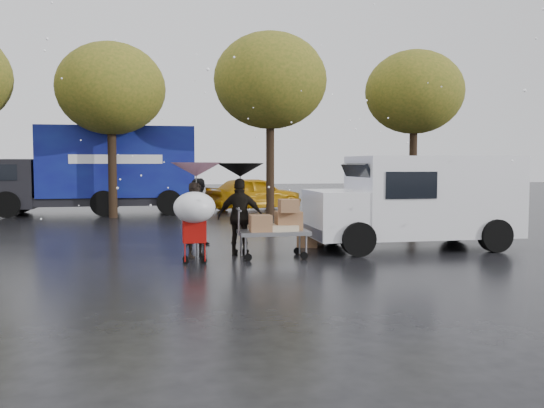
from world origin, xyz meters
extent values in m
plane|color=black|center=(0.00, 0.00, 0.00)|extent=(90.00, 90.00, 0.00)
imported|color=black|center=(-0.97, 0.20, 0.81)|extent=(0.71, 0.68, 1.63)
imported|color=black|center=(-0.76, 2.10, 0.83)|extent=(0.90, 0.75, 1.66)
imported|color=black|center=(0.00, 0.31, 0.85)|extent=(1.07, 0.66, 1.70)
cylinder|color=#4C4C4C|center=(-0.97, 0.20, 0.95)|extent=(0.02, 0.02, 1.90)
cone|color=#D05583|center=(-0.97, 0.20, 1.90)|extent=(1.09, 1.09, 0.30)
sphere|color=#4C4C4C|center=(-0.97, 0.20, 1.93)|extent=(0.06, 0.06, 0.06)
cylinder|color=#4C4C4C|center=(0.00, 0.31, 0.94)|extent=(0.02, 0.02, 1.89)
cone|color=black|center=(0.00, 0.31, 1.89)|extent=(1.05, 1.05, 0.30)
sphere|color=#4C4C4C|center=(0.00, 0.31, 1.92)|extent=(0.06, 0.06, 0.06)
cube|color=slate|center=(0.65, -0.20, 0.55)|extent=(1.50, 0.80, 0.08)
cylinder|color=slate|center=(-0.10, -0.20, 0.80)|extent=(0.04, 0.04, 0.60)
cube|color=#986342|center=(1.00, -0.10, 0.79)|extent=(0.55, 0.45, 0.40)
cube|color=#986342|center=(0.35, -0.30, 0.77)|extent=(0.45, 0.40, 0.35)
cube|color=#986342|center=(0.95, -0.35, 1.13)|extent=(0.40, 0.35, 0.28)
cube|color=#CBB08D|center=(0.70, -0.20, 0.65)|extent=(0.90, 0.55, 0.12)
cylinder|color=black|center=(0.05, -0.52, 0.08)|extent=(0.16, 0.05, 0.16)
cylinder|color=black|center=(0.05, 0.12, 0.08)|extent=(0.16, 0.05, 0.16)
cylinder|color=black|center=(1.25, -0.52, 0.08)|extent=(0.16, 0.05, 0.16)
cylinder|color=black|center=(1.25, 0.12, 0.08)|extent=(0.16, 0.05, 0.16)
cube|color=#AF0D0A|center=(-1.06, -0.49, 0.65)|extent=(0.47, 0.41, 0.45)
cylinder|color=#AF0D0A|center=(-1.06, -0.68, 1.02)|extent=(0.42, 0.02, 0.02)
cylinder|color=#4C4C4C|center=(-1.06, -0.68, 0.95)|extent=(0.02, 0.02, 0.60)
ellipsoid|color=white|center=(-1.06, -0.68, 1.15)|extent=(0.84, 0.84, 0.63)
cylinder|color=black|center=(-1.24, -0.65, 0.06)|extent=(0.12, 0.04, 0.12)
cylinder|color=black|center=(-1.24, -0.33, 0.06)|extent=(0.12, 0.04, 0.12)
cylinder|color=black|center=(-0.88, -0.65, 0.06)|extent=(0.12, 0.04, 0.12)
cylinder|color=black|center=(-0.88, -0.33, 0.06)|extent=(0.12, 0.04, 0.12)
cube|color=white|center=(4.70, 0.59, 1.25)|extent=(3.80, 2.00, 1.90)
cube|color=white|center=(2.30, 0.59, 0.85)|extent=(1.20, 1.95, 1.10)
cube|color=black|center=(2.85, 0.59, 1.70)|extent=(0.37, 1.70, 0.67)
cube|color=slate|center=(1.75, 0.59, 0.45)|extent=(0.12, 1.90, 0.25)
cylinder|color=black|center=(2.50, -0.36, 0.38)|extent=(0.76, 0.28, 0.76)
cylinder|color=black|center=(2.50, 1.54, 0.38)|extent=(0.76, 0.28, 0.76)
cylinder|color=black|center=(5.80, -0.36, 0.38)|extent=(0.76, 0.28, 0.76)
cylinder|color=black|center=(5.80, 1.54, 0.38)|extent=(0.76, 0.28, 0.76)
cube|color=navy|center=(-3.41, 11.88, 2.10)|extent=(6.00, 2.50, 2.80)
cube|color=black|center=(-7.61, 11.88, 1.25)|extent=(2.20, 2.40, 1.90)
cube|color=black|center=(-4.41, 11.88, 0.55)|extent=(8.00, 2.30, 0.35)
cube|color=white|center=(-3.41, 10.62, 2.20)|extent=(3.50, 0.03, 0.35)
cylinder|color=black|center=(-7.41, 10.73, 0.50)|extent=(1.00, 0.30, 1.00)
cylinder|color=black|center=(-7.41, 13.03, 0.50)|extent=(1.00, 0.30, 1.00)
cylinder|color=black|center=(-1.41, 10.73, 0.50)|extent=(1.00, 0.30, 1.00)
cylinder|color=black|center=(-1.41, 13.03, 0.50)|extent=(1.00, 0.30, 1.00)
cube|color=#986342|center=(1.77, 1.25, 0.22)|extent=(0.59, 0.52, 0.44)
cube|color=#986342|center=(2.14, 1.99, 0.16)|extent=(0.50, 0.43, 0.33)
imported|color=orange|center=(2.24, 12.40, 0.73)|extent=(4.63, 3.36, 1.47)
cylinder|color=black|center=(-3.50, 10.00, 2.24)|extent=(0.32, 0.32, 4.48)
ellipsoid|color=#3F5117|center=(-3.50, 10.00, 4.80)|extent=(4.00, 4.00, 3.40)
cylinder|color=black|center=(2.50, 10.00, 2.45)|extent=(0.32, 0.32, 4.90)
ellipsoid|color=#3F5117|center=(2.50, 10.00, 5.25)|extent=(4.40, 4.40, 3.74)
cylinder|color=black|center=(8.50, 10.00, 2.31)|extent=(0.32, 0.32, 4.62)
ellipsoid|color=#3F5117|center=(8.50, 10.00, 4.95)|extent=(4.00, 4.00, 3.40)
camera|label=1|loc=(-1.70, -12.24, 2.02)|focal=38.00mm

